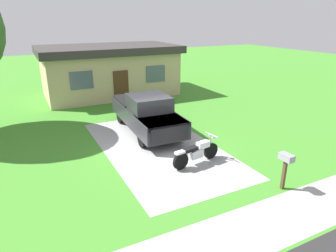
{
  "coord_description": "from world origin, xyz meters",
  "views": [
    {
      "loc": [
        -5.0,
        -10.79,
        5.33
      ],
      "look_at": [
        0.47,
        0.03,
        0.9
      ],
      "focal_mm": 31.69,
      "sensor_mm": 36.0,
      "label": 1
    }
  ],
  "objects_px": {
    "pickup_truck": "(146,112)",
    "mailbox": "(286,162)",
    "motorcycle": "(197,152)",
    "neighbor_house": "(110,70)"
  },
  "relations": [
    {
      "from": "pickup_truck",
      "to": "mailbox",
      "type": "distance_m",
      "value": 7.3
    },
    {
      "from": "motorcycle",
      "to": "pickup_truck",
      "type": "distance_m",
      "value": 4.26
    },
    {
      "from": "pickup_truck",
      "to": "mailbox",
      "type": "relative_size",
      "value": 4.53
    },
    {
      "from": "mailbox",
      "to": "neighbor_house",
      "type": "height_order",
      "value": "neighbor_house"
    },
    {
      "from": "motorcycle",
      "to": "neighbor_house",
      "type": "distance_m",
      "value": 12.5
    },
    {
      "from": "motorcycle",
      "to": "pickup_truck",
      "type": "relative_size",
      "value": 0.39
    },
    {
      "from": "mailbox",
      "to": "neighbor_house",
      "type": "distance_m",
      "value": 15.33
    },
    {
      "from": "mailbox",
      "to": "pickup_truck",
      "type": "bearing_deg",
      "value": 105.11
    },
    {
      "from": "pickup_truck",
      "to": "mailbox",
      "type": "xyz_separation_m",
      "value": [
        1.9,
        -7.05,
        0.03
      ]
    },
    {
      "from": "motorcycle",
      "to": "pickup_truck",
      "type": "xyz_separation_m",
      "value": [
        -0.33,
        4.22,
        0.48
      ]
    }
  ]
}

